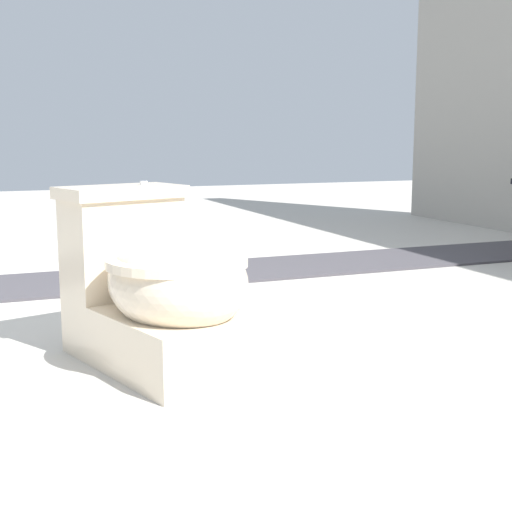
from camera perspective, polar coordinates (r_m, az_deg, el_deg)
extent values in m
plane|color=#B7B2A8|center=(2.21, -8.15, -7.76)|extent=(14.00, 14.00, 0.00)
cube|color=#423F44|center=(3.42, -4.61, -1.39)|extent=(0.56, 8.00, 0.01)
cube|color=beige|center=(2.09, -7.70, -6.32)|extent=(0.67, 0.50, 0.17)
ellipsoid|color=beige|center=(1.97, -6.31, -2.04)|extent=(0.53, 0.47, 0.28)
cylinder|color=beige|center=(1.96, -6.34, -0.43)|extent=(0.49, 0.49, 0.03)
cube|color=beige|center=(2.22, -10.62, 0.74)|extent=(0.27, 0.38, 0.30)
cube|color=beige|center=(2.20, -10.76, 5.06)|extent=(0.30, 0.41, 0.04)
cylinder|color=silver|center=(2.24, -8.96, 5.80)|extent=(0.02, 0.02, 0.01)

